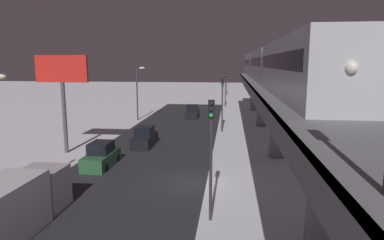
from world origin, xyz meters
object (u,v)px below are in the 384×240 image
object	(u,v)px
box_truck	(12,207)
subway_train	(267,65)
sedan_green	(101,157)
commercial_billboard	(62,79)
traffic_light_near	(211,143)
traffic_light_distant	(227,79)
traffic_light_mid	(222,97)
sedan_black	(145,138)
traffic_light_far	(225,85)
sedan_black_2	(192,113)

from	to	relation	value
box_truck	subway_train	bearing A→B (deg)	-119.59
sedan_green	commercial_billboard	bearing A→B (deg)	-37.17
traffic_light_near	traffic_light_distant	bearing A→B (deg)	-90.00
traffic_light_mid	traffic_light_distant	world-z (taller)	same
sedan_black	traffic_light_far	size ratio (longest dim) A/B	0.69
subway_train	sedan_black_2	bearing A→B (deg)	-45.22
subway_train	traffic_light_far	size ratio (longest dim) A/B	8.67
traffic_light_near	traffic_light_far	world-z (taller)	same
commercial_billboard	sedan_black	bearing A→B (deg)	-153.70
traffic_light_near	traffic_light_mid	xyz separation A→B (m)	(0.00, -23.28, 0.00)
traffic_light_distant	box_truck	bearing A→B (deg)	82.51
traffic_light_near	sedan_black	bearing A→B (deg)	-63.97
traffic_light_mid	traffic_light_near	bearing A→B (deg)	90.00
subway_train	traffic_light_near	distance (m)	24.11
traffic_light_near	commercial_billboard	xyz separation A→B (m)	(14.08, -12.10, 2.63)
subway_train	sedan_black	world-z (taller)	subway_train
traffic_light_mid	traffic_light_far	world-z (taller)	same
traffic_light_far	commercial_billboard	distance (m)	37.33
commercial_billboard	sedan_black_2	bearing A→B (deg)	-114.06
subway_train	traffic_light_far	xyz separation A→B (m)	(5.08, -23.31, -3.80)
sedan_black	box_truck	world-z (taller)	box_truck
subway_train	traffic_light_far	distance (m)	24.16
subway_train	sedan_green	distance (m)	21.85
sedan_green	traffic_light_mid	xyz separation A→B (m)	(-9.30, -14.81, 3.41)
sedan_black	traffic_light_distant	size ratio (longest dim) A/B	0.69
traffic_light_distant	traffic_light_near	bearing A→B (deg)	90.00
sedan_green	traffic_light_near	bearing A→B (deg)	137.66
traffic_light_far	commercial_billboard	bearing A→B (deg)	67.78
sedan_green	traffic_light_distant	size ratio (longest dim) A/B	0.69
sedan_black	box_truck	distance (m)	17.90
sedan_green	sedan_black_2	xyz separation A→B (m)	(-4.60, -24.64, 0.01)
traffic_light_near	traffic_light_distant	size ratio (longest dim) A/B	1.00
traffic_light_far	sedan_black	bearing A→B (deg)	76.49
traffic_light_near	sedan_green	bearing A→B (deg)	-42.34
traffic_light_far	sedan_black_2	bearing A→B (deg)	70.74
box_truck	traffic_light_far	xyz separation A→B (m)	(-9.50, -48.99, 2.85)
sedan_black	traffic_light_distant	xyz separation A→B (m)	(-7.50, -54.50, 3.40)
sedan_green	sedan_black	size ratio (longest dim) A/B	1.00
box_truck	traffic_light_near	size ratio (longest dim) A/B	1.16
traffic_light_mid	commercial_billboard	size ratio (longest dim) A/B	0.72
sedan_black_2	traffic_light_far	xyz separation A→B (m)	(-4.70, -13.45, 3.40)
sedan_black	traffic_light_mid	bearing A→B (deg)	-133.40
traffic_light_mid	traffic_light_far	distance (m)	23.28
sedan_black_2	sedan_green	bearing A→B (deg)	-100.57
sedan_black_2	traffic_light_near	distance (m)	33.62
subway_train	sedan_black	bearing A→B (deg)	32.13
sedan_black	traffic_light_mid	distance (m)	11.43
subway_train	traffic_light_near	world-z (taller)	subway_train
sedan_black_2	subway_train	bearing A→B (deg)	-45.22
subway_train	traffic_light_near	size ratio (longest dim) A/B	8.67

